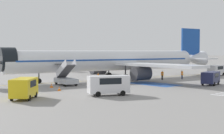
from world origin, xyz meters
name	(u,v)px	position (x,y,z in m)	size (l,w,h in m)	color
ground_plane	(113,79)	(0.00, 0.00, 0.00)	(600.00, 600.00, 0.00)	gray
apron_leadline_yellow	(109,80)	(-1.58, -0.40, 0.00)	(0.20, 81.67, 0.01)	gold
apron_stand_patch_blue	(153,84)	(-1.58, -10.88, 0.00)	(4.42, 8.56, 0.01)	#2856A8
airliner	(112,61)	(-0.93, -0.55, 3.47)	(47.02, 35.89, 10.14)	silver
boarding_stairs_forward	(66,79)	(-12.64, -2.52, 1.00)	(3.17, 5.52, 4.08)	#ADB2BA
fuel_tanker	(62,64)	(6.28, 26.31, 1.77)	(2.66, 9.16, 3.51)	#38383D
service_van_0	(24,87)	(-24.09, -10.94, 1.35)	(4.43, 4.45, 2.28)	yellow
service_van_1	(108,84)	(-15.44, -15.30, 1.40)	(5.16, 3.79, 2.35)	silver
service_van_2	(211,77)	(3.95, -17.84, 1.22)	(4.53, 2.84, 2.04)	#1E234C
service_van_3	(216,69)	(21.74, -9.31, 1.34)	(4.47, 2.01, 2.24)	silver
ground_crew_0	(162,75)	(5.34, -7.41, 0.96)	(0.32, 0.47, 1.67)	black
ground_crew_1	(182,74)	(8.98, -9.23, 0.95)	(0.38, 0.49, 1.66)	#191E38
ground_crew_2	(98,77)	(-6.09, -2.65, 0.93)	(0.43, 0.49, 1.62)	#191E38
traffic_cone_0	(59,89)	(-17.27, -7.62, 0.27)	(0.49, 0.49, 0.55)	orange
traffic_cone_1	(52,86)	(-16.06, -3.85, 0.29)	(0.52, 0.52, 0.58)	orange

